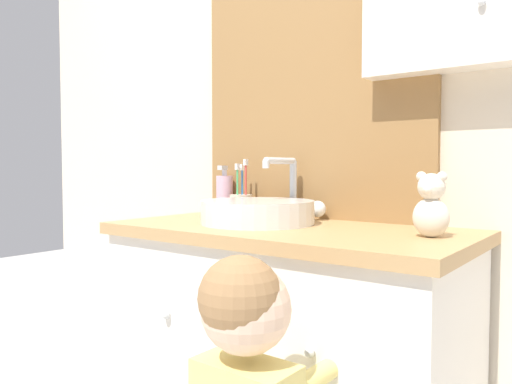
{
  "coord_description": "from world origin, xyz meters",
  "views": [
    {
      "loc": [
        0.81,
        -0.87,
        1.05
      ],
      "look_at": [
        -0.07,
        0.28,
        0.97
      ],
      "focal_mm": 35.0,
      "sensor_mm": 36.0,
      "label": 1
    }
  ],
  "objects_px": {
    "soap_dispenser": "(225,194)",
    "sink_basin": "(259,211)",
    "teddy_bear": "(431,206)",
    "toothbrush_holder": "(241,203)"
  },
  "relations": [
    {
      "from": "soap_dispenser",
      "to": "sink_basin",
      "type": "bearing_deg",
      "value": -32.16
    },
    {
      "from": "teddy_bear",
      "to": "sink_basin",
      "type": "bearing_deg",
      "value": -178.56
    },
    {
      "from": "teddy_bear",
      "to": "soap_dispenser",
      "type": "bearing_deg",
      "value": 167.65
    },
    {
      "from": "toothbrush_holder",
      "to": "teddy_bear",
      "type": "xyz_separation_m",
      "value": [
        0.73,
        -0.16,
        0.03
      ]
    },
    {
      "from": "sink_basin",
      "to": "soap_dispenser",
      "type": "distance_m",
      "value": 0.37
    },
    {
      "from": "sink_basin",
      "to": "toothbrush_holder",
      "type": "distance_m",
      "value": 0.27
    },
    {
      "from": "sink_basin",
      "to": "soap_dispenser",
      "type": "xyz_separation_m",
      "value": [
        -0.31,
        0.19,
        0.03
      ]
    },
    {
      "from": "soap_dispenser",
      "to": "teddy_bear",
      "type": "height_order",
      "value": "soap_dispenser"
    },
    {
      "from": "toothbrush_holder",
      "to": "soap_dispenser",
      "type": "xyz_separation_m",
      "value": [
        -0.1,
        0.02,
        0.03
      ]
    },
    {
      "from": "sink_basin",
      "to": "toothbrush_holder",
      "type": "xyz_separation_m",
      "value": [
        -0.21,
        0.17,
        0.0
      ]
    }
  ]
}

